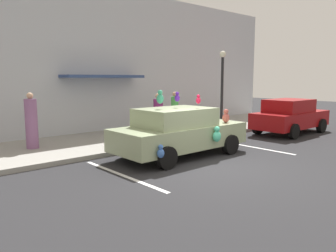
# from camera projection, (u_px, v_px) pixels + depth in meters

# --- Properties ---
(ground_plane) EXTENTS (60.00, 60.00, 0.00)m
(ground_plane) POSITION_uv_depth(u_px,v_px,m) (214.00, 167.00, 9.36)
(ground_plane) COLOR #262628
(sidewalk) EXTENTS (24.00, 4.00, 0.15)m
(sidewalk) POSITION_uv_depth(u_px,v_px,m) (117.00, 140.00, 13.06)
(sidewalk) COLOR gray
(sidewalk) RESTS_ON ground
(storefront_building) EXTENTS (24.00, 1.25, 6.40)m
(storefront_building) POSITION_uv_depth(u_px,v_px,m) (88.00, 61.00, 14.21)
(storefront_building) COLOR #B2B7C1
(storefront_building) RESTS_ON ground
(parking_stripe_front) EXTENTS (0.12, 3.60, 0.01)m
(parking_stripe_front) POSITION_uv_depth(u_px,v_px,m) (249.00, 146.00, 12.14)
(parking_stripe_front) COLOR silver
(parking_stripe_front) RESTS_ON ground
(parking_stripe_rear) EXTENTS (0.12, 3.60, 0.01)m
(parking_stripe_rear) POSITION_uv_depth(u_px,v_px,m) (122.00, 175.00, 8.53)
(parking_stripe_rear) COLOR silver
(parking_stripe_rear) RESTS_ON ground
(plush_covered_car) EXTENTS (4.48, 2.17, 2.12)m
(plush_covered_car) POSITION_uv_depth(u_px,v_px,m) (179.00, 131.00, 10.54)
(plush_covered_car) COLOR #94A37A
(plush_covered_car) RESTS_ON ground
(parked_sedan_behind) EXTENTS (4.08, 1.91, 1.54)m
(parked_sedan_behind) POSITION_uv_depth(u_px,v_px,m) (290.00, 116.00, 14.91)
(parked_sedan_behind) COLOR maroon
(parked_sedan_behind) RESTS_ON ground
(teddy_bear_on_sidewalk) EXTENTS (0.33, 0.27, 0.63)m
(teddy_bear_on_sidewalk) POSITION_uv_depth(u_px,v_px,m) (144.00, 133.00, 12.42)
(teddy_bear_on_sidewalk) COLOR beige
(teddy_bear_on_sidewalk) RESTS_ON sidewalk
(street_lamp_post) EXTENTS (0.28, 0.28, 3.50)m
(street_lamp_post) POSITION_uv_depth(u_px,v_px,m) (222.00, 82.00, 14.60)
(street_lamp_post) COLOR black
(street_lamp_post) RESTS_ON sidewalk
(pedestrian_near_shopfront) EXTENTS (0.32, 0.32, 1.74)m
(pedestrian_near_shopfront) POSITION_uv_depth(u_px,v_px,m) (175.00, 113.00, 14.66)
(pedestrian_near_shopfront) COLOR green
(pedestrian_near_shopfront) RESTS_ON sidewalk
(pedestrian_walking_past) EXTENTS (0.39, 0.39, 1.72)m
(pedestrian_walking_past) POSITION_uv_depth(u_px,v_px,m) (158.00, 116.00, 13.55)
(pedestrian_walking_past) COLOR #6F225D
(pedestrian_walking_past) RESTS_ON sidewalk
(pedestrian_by_lamp) EXTENTS (0.40, 0.40, 1.86)m
(pedestrian_by_lamp) POSITION_uv_depth(u_px,v_px,m) (31.00, 123.00, 10.99)
(pedestrian_by_lamp) COLOR #835580
(pedestrian_by_lamp) RESTS_ON sidewalk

